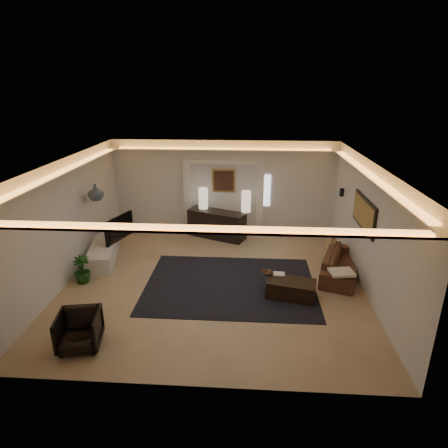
# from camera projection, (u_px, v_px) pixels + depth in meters

# --- Properties ---
(floor) EXTENTS (7.00, 7.00, 0.00)m
(floor) POSITION_uv_depth(u_px,v_px,m) (214.00, 280.00, 9.33)
(floor) COLOR tan
(floor) RESTS_ON ground
(ceiling) EXTENTS (7.00, 7.00, 0.00)m
(ceiling) POSITION_uv_depth(u_px,v_px,m) (213.00, 162.00, 8.33)
(ceiling) COLOR white
(ceiling) RESTS_ON ground
(wall_back) EXTENTS (7.00, 0.00, 7.00)m
(wall_back) POSITION_uv_depth(u_px,v_px,m) (224.00, 187.00, 12.11)
(wall_back) COLOR silver
(wall_back) RESTS_ON ground
(wall_front) EXTENTS (7.00, 0.00, 7.00)m
(wall_front) POSITION_uv_depth(u_px,v_px,m) (192.00, 308.00, 5.55)
(wall_front) COLOR silver
(wall_front) RESTS_ON ground
(wall_left) EXTENTS (0.00, 7.00, 7.00)m
(wall_left) POSITION_uv_depth(u_px,v_px,m) (67.00, 221.00, 9.05)
(wall_left) COLOR silver
(wall_left) RESTS_ON ground
(wall_right) EXTENTS (0.00, 7.00, 7.00)m
(wall_right) POSITION_uv_depth(u_px,v_px,m) (368.00, 228.00, 8.61)
(wall_right) COLOR silver
(wall_right) RESTS_ON ground
(cove_soffit) EXTENTS (7.00, 7.00, 0.04)m
(cove_soffit) POSITION_uv_depth(u_px,v_px,m) (213.00, 175.00, 8.43)
(cove_soffit) COLOR silver
(cove_soffit) RESTS_ON ceiling
(daylight_slit) EXTENTS (0.25, 0.03, 1.00)m
(daylight_slit) POSITION_uv_depth(u_px,v_px,m) (266.00, 190.00, 12.04)
(daylight_slit) COLOR white
(daylight_slit) RESTS_ON wall_back
(area_rug) EXTENTS (4.00, 3.00, 0.01)m
(area_rug) POSITION_uv_depth(u_px,v_px,m) (230.00, 285.00, 9.12)
(area_rug) COLOR black
(area_rug) RESTS_ON ground
(pilaster_left) EXTENTS (0.22, 0.20, 2.20)m
(pilaster_left) POSITION_uv_depth(u_px,v_px,m) (188.00, 197.00, 12.21)
(pilaster_left) COLOR silver
(pilaster_left) RESTS_ON ground
(pilaster_right) EXTENTS (0.22, 0.20, 2.20)m
(pilaster_right) POSITION_uv_depth(u_px,v_px,m) (260.00, 199.00, 12.06)
(pilaster_right) COLOR silver
(pilaster_right) RESTS_ON ground
(alcove_header) EXTENTS (2.52, 0.20, 0.12)m
(alcove_header) POSITION_uv_depth(u_px,v_px,m) (224.00, 162.00, 11.74)
(alcove_header) COLOR silver
(alcove_header) RESTS_ON wall_back
(painting_frame) EXTENTS (0.74, 0.04, 0.74)m
(painting_frame) POSITION_uv_depth(u_px,v_px,m) (224.00, 181.00, 12.01)
(painting_frame) COLOR tan
(painting_frame) RESTS_ON wall_back
(painting_canvas) EXTENTS (0.62, 0.02, 0.62)m
(painting_canvas) POSITION_uv_depth(u_px,v_px,m) (224.00, 181.00, 11.99)
(painting_canvas) COLOR #4C2D1E
(painting_canvas) RESTS_ON wall_back
(art_panel_frame) EXTENTS (0.04, 1.64, 0.74)m
(art_panel_frame) POSITION_uv_depth(u_px,v_px,m) (364.00, 213.00, 8.81)
(art_panel_frame) COLOR black
(art_panel_frame) RESTS_ON wall_right
(art_panel_gold) EXTENTS (0.02, 1.50, 0.62)m
(art_panel_gold) POSITION_uv_depth(u_px,v_px,m) (363.00, 213.00, 8.81)
(art_panel_gold) COLOR tan
(art_panel_gold) RESTS_ON wall_right
(wall_sconce) EXTENTS (0.12, 0.12, 0.22)m
(wall_sconce) POSITION_uv_depth(u_px,v_px,m) (342.00, 192.00, 10.60)
(wall_sconce) COLOR black
(wall_sconce) RESTS_ON wall_right
(wall_niche) EXTENTS (0.10, 0.55, 0.04)m
(wall_niche) POSITION_uv_depth(u_px,v_px,m) (91.00, 197.00, 10.29)
(wall_niche) COLOR silver
(wall_niche) RESTS_ON wall_left
(console) EXTENTS (1.86, 1.23, 0.89)m
(console) POSITION_uv_depth(u_px,v_px,m) (217.00, 225.00, 11.83)
(console) COLOR black
(console) RESTS_ON ground
(lamp_left) EXTENTS (0.34, 0.34, 0.65)m
(lamp_left) POSITION_uv_depth(u_px,v_px,m) (203.00, 201.00, 11.88)
(lamp_left) COLOR beige
(lamp_left) RESTS_ON console
(lamp_right) EXTENTS (0.33, 0.33, 0.64)m
(lamp_right) POSITION_uv_depth(u_px,v_px,m) (246.00, 204.00, 11.57)
(lamp_right) COLOR #F9E0B7
(lamp_right) RESTS_ON console
(media_ledge) EXTENTS (1.11, 2.55, 0.46)m
(media_ledge) POSITION_uv_depth(u_px,v_px,m) (105.00, 249.00, 10.57)
(media_ledge) COLOR silver
(media_ledge) RESTS_ON ground
(tv) EXTENTS (1.18, 0.51, 0.68)m
(tv) POSITION_uv_depth(u_px,v_px,m) (116.00, 228.00, 10.50)
(tv) COLOR black
(tv) RESTS_ON media_ledge
(figurine) EXTENTS (0.13, 0.13, 0.34)m
(figurine) POSITION_uv_depth(u_px,v_px,m) (114.00, 223.00, 11.27)
(figurine) COLOR black
(figurine) RESTS_ON media_ledge
(ginger_jar) EXTENTS (0.53, 0.53, 0.43)m
(ginger_jar) POSITION_uv_depth(u_px,v_px,m) (96.00, 192.00, 9.84)
(ginger_jar) COLOR slate
(ginger_jar) RESTS_ON wall_niche
(plant) EXTENTS (0.52, 0.52, 0.68)m
(plant) POSITION_uv_depth(u_px,v_px,m) (82.00, 270.00, 9.12)
(plant) COLOR #153D10
(plant) RESTS_ON ground
(sofa) EXTENTS (2.19, 1.42, 0.60)m
(sofa) POSITION_uv_depth(u_px,v_px,m) (342.00, 264.00, 9.51)
(sofa) COLOR #352211
(sofa) RESTS_ON ground
(throw_blanket) EXTENTS (0.58, 0.50, 0.06)m
(throw_blanket) POSITION_uv_depth(u_px,v_px,m) (342.00, 272.00, 8.54)
(throw_blanket) COLOR silver
(throw_blanket) RESTS_ON sofa
(throw_pillow) EXTENTS (0.21, 0.46, 0.44)m
(throw_pillow) POSITION_uv_depth(u_px,v_px,m) (330.00, 242.00, 10.15)
(throw_pillow) COLOR tan
(throw_pillow) RESTS_ON sofa
(coffee_table) EXTENTS (1.16, 0.81, 0.39)m
(coffee_table) POSITION_uv_depth(u_px,v_px,m) (291.00, 289.00, 8.53)
(coffee_table) COLOR black
(coffee_table) RESTS_ON ground
(bowl) EXTENTS (0.33, 0.33, 0.06)m
(bowl) POSITION_uv_depth(u_px,v_px,m) (267.00, 273.00, 8.75)
(bowl) COLOR #3A2618
(bowl) RESTS_ON coffee_table
(magazine) EXTENTS (0.28, 0.21, 0.03)m
(magazine) POSITION_uv_depth(u_px,v_px,m) (279.00, 274.00, 8.74)
(magazine) COLOR silver
(magazine) RESTS_ON coffee_table
(armchair) EXTENTS (0.86, 0.87, 0.68)m
(armchair) POSITION_uv_depth(u_px,v_px,m) (79.00, 330.00, 6.87)
(armchair) COLOR black
(armchair) RESTS_ON ground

